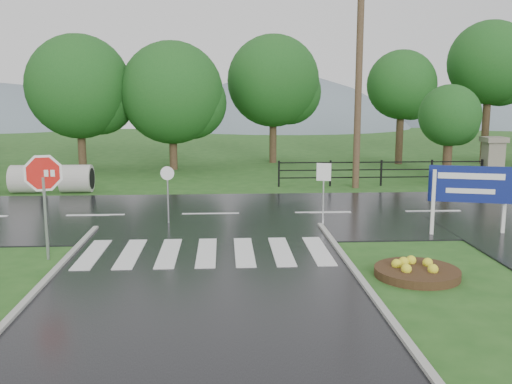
{
  "coord_description": "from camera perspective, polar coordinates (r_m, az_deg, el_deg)",
  "views": [
    {
      "loc": [
        0.47,
        -9.7,
        4.23
      ],
      "look_at": [
        1.37,
        6.0,
        1.5
      ],
      "focal_mm": 40.0,
      "sensor_mm": 36.0,
      "label": 1
    }
  ],
  "objects": [
    {
      "name": "flower_bed",
      "position": [
        13.94,
        15.8,
        -7.57
      ],
      "size": [
        1.97,
        1.97,
        0.39
      ],
      "color": "#332111",
      "rests_on": "ground"
    },
    {
      "name": "treeline",
      "position": [
        33.97,
        -2.38,
        2.69
      ],
      "size": [
        83.2,
        5.2,
        10.0
      ],
      "color": "#164617",
      "rests_on": "ground"
    },
    {
      "name": "reg_sign_round",
      "position": [
        18.63,
        -8.83,
        0.5
      ],
      "size": [
        0.45,
        0.07,
        1.92
      ],
      "color": "#939399",
      "rests_on": "ground"
    },
    {
      "name": "estate_billboard",
      "position": [
        18.18,
        20.62,
        0.4
      ],
      "size": [
        2.33,
        0.69,
        2.1
      ],
      "color": "silver",
      "rests_on": "ground"
    },
    {
      "name": "ground",
      "position": [
        10.6,
        -5.73,
        -13.74
      ],
      "size": [
        120.0,
        120.0,
        0.0
      ],
      "primitive_type": "plane",
      "color": "#24521B",
      "rests_on": "ground"
    },
    {
      "name": "pillar_west",
      "position": [
        28.76,
        22.59,
        3.0
      ],
      "size": [
        1.0,
        1.0,
        2.24
      ],
      "color": "gray",
      "rests_on": "ground"
    },
    {
      "name": "main_road",
      "position": [
        20.16,
        -4.56,
        -2.3
      ],
      "size": [
        90.0,
        8.0,
        0.04
      ],
      "primitive_type": "cube",
      "color": "black",
      "rests_on": "ground"
    },
    {
      "name": "crosswalk",
      "position": [
        15.29,
        -4.96,
        -6.02
      ],
      "size": [
        6.5,
        2.8,
        0.02
      ],
      "color": "silver",
      "rests_on": "ground"
    },
    {
      "name": "utility_pole_east",
      "position": [
        25.91,
        10.22,
        10.57
      ],
      "size": [
        1.6,
        0.45,
        9.1
      ],
      "color": "#473523",
      "rests_on": "ground"
    },
    {
      "name": "entrance_tree_left",
      "position": [
        29.35,
        18.8,
        7.22
      ],
      "size": [
        2.98,
        2.98,
        4.67
      ],
      "color": "#3D2B1C",
      "rests_on": "ground"
    },
    {
      "name": "stop_sign",
      "position": [
        15.33,
        -20.46,
        0.85
      ],
      "size": [
        1.23,
        0.4,
        2.89
      ],
      "color": "#939399",
      "rests_on": "ground"
    },
    {
      "name": "hills",
      "position": [
        77.33,
        -0.95,
        -4.96
      ],
      "size": [
        102.0,
        48.0,
        48.0
      ],
      "color": "slate",
      "rests_on": "ground"
    },
    {
      "name": "fence_west",
      "position": [
        26.94,
        12.42,
        2.14
      ],
      "size": [
        9.58,
        0.08,
        1.2
      ],
      "color": "black",
      "rests_on": "ground"
    },
    {
      "name": "reg_sign_small",
      "position": [
        18.16,
        6.78,
        1.03
      ],
      "size": [
        0.45,
        0.13,
        2.06
      ],
      "color": "#939399",
      "rests_on": "ground"
    }
  ]
}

